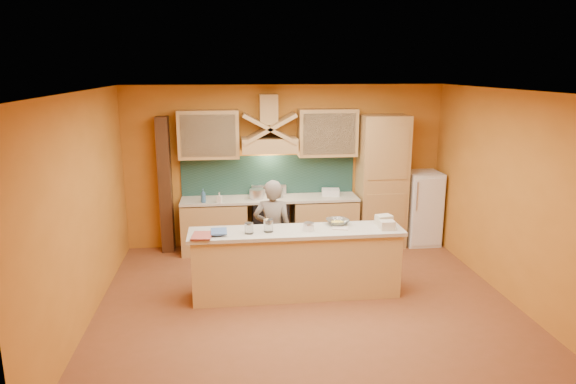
{
  "coord_description": "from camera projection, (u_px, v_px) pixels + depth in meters",
  "views": [
    {
      "loc": [
        -0.99,
        -6.24,
        3.07
      ],
      "look_at": [
        -0.14,
        0.9,
        1.33
      ],
      "focal_mm": 32.0,
      "sensor_mm": 36.0,
      "label": 1
    }
  ],
  "objects": [
    {
      "name": "counter_top",
      "position": [
        270.0,
        199.0,
        8.73
      ],
      "size": [
        3.0,
        0.62,
        0.04
      ],
      "primitive_type": "cube",
      "color": "beige",
      "rests_on": "base_cabinet_left"
    },
    {
      "name": "grocery_bag_b",
      "position": [
        387.0,
        225.0,
        6.93
      ],
      "size": [
        0.19,
        0.15,
        0.12
      ],
      "primitive_type": "cube",
      "rotation": [
        0.0,
        0.0,
        0.0
      ],
      "color": "beige",
      "rests_on": "island_top"
    },
    {
      "name": "pantry_column",
      "position": [
        382.0,
        182.0,
        8.9
      ],
      "size": [
        0.8,
        0.6,
        2.3
      ],
      "primitive_type": "cube",
      "color": "tan",
      "rests_on": "floor"
    },
    {
      "name": "cloth",
      "position": [
        340.0,
        228.0,
        6.97
      ],
      "size": [
        0.25,
        0.21,
        0.01
      ],
      "primitive_type": "cube",
      "rotation": [
        0.0,
        0.0,
        -0.27
      ],
      "color": "beige",
      "rests_on": "island_top"
    },
    {
      "name": "kitchen_scale",
      "position": [
        309.0,
        228.0,
        6.87
      ],
      "size": [
        0.14,
        0.14,
        0.09
      ],
      "primitive_type": "cube",
      "rotation": [
        0.0,
        0.0,
        0.34
      ],
      "color": "white",
      "rests_on": "island_top"
    },
    {
      "name": "book_upper",
      "position": [
        211.0,
        232.0,
        6.72
      ],
      "size": [
        0.22,
        0.29,
        0.02
      ],
      "primitive_type": "imported",
      "rotation": [
        0.0,
        0.0,
        0.03
      ],
      "color": "#435F93",
      "rests_on": "island_top"
    },
    {
      "name": "floor",
      "position": [
        307.0,
        304.0,
        6.86
      ],
      "size": [
        5.5,
        5.0,
        0.01
      ],
      "primitive_type": "cube",
      "color": "brown",
      "rests_on": "ground"
    },
    {
      "name": "fridge",
      "position": [
        422.0,
        208.0,
        9.1
      ],
      "size": [
        0.58,
        0.6,
        1.3
      ],
      "primitive_type": "cube",
      "color": "white",
      "rests_on": "floor"
    },
    {
      "name": "backsplash",
      "position": [
        268.0,
        175.0,
        8.93
      ],
      "size": [
        3.0,
        0.03,
        0.7
      ],
      "primitive_type": "cube",
      "color": "#1A3933",
      "rests_on": "wall_back"
    },
    {
      "name": "stove",
      "position": [
        270.0,
        224.0,
        8.84
      ],
      "size": [
        0.6,
        0.58,
        0.9
      ],
      "primitive_type": "cube",
      "color": "black",
      "rests_on": "floor"
    },
    {
      "name": "trim_column_left",
      "position": [
        165.0,
        185.0,
        8.62
      ],
      "size": [
        0.2,
        0.3,
        2.3
      ],
      "primitive_type": "cube",
      "color": "#472816",
      "rests_on": "floor"
    },
    {
      "name": "pot_small",
      "position": [
        277.0,
        194.0,
        8.75
      ],
      "size": [
        0.2,
        0.2,
        0.14
      ],
      "primitive_type": "cylinder",
      "rotation": [
        0.0,
        0.0,
        -0.05
      ],
      "color": "silver",
      "rests_on": "stove"
    },
    {
      "name": "wall_front",
      "position": [
        356.0,
        282.0,
        4.11
      ],
      "size": [
        5.5,
        0.02,
        2.8
      ],
      "primitive_type": "cube",
      "color": "orange",
      "rests_on": "floor"
    },
    {
      "name": "upper_cabinet_left",
      "position": [
        209.0,
        134.0,
        8.48
      ],
      "size": [
        1.0,
        0.35,
        0.8
      ],
      "primitive_type": "cube",
      "color": "tan",
      "rests_on": "wall_back"
    },
    {
      "name": "mixing_bowl",
      "position": [
        338.0,
        222.0,
        7.14
      ],
      "size": [
        0.36,
        0.36,
        0.08
      ],
      "primitive_type": "imported",
      "rotation": [
        0.0,
        0.0,
        0.17
      ],
      "color": "white",
      "rests_on": "island_top"
    },
    {
      "name": "soap_bottle_a",
      "position": [
        219.0,
        198.0,
        8.38
      ],
      "size": [
        0.1,
        0.1,
        0.17
      ],
      "primitive_type": "imported",
      "rotation": [
        0.0,
        0.0,
        -0.34
      ],
      "color": "silver",
      "rests_on": "counter_top"
    },
    {
      "name": "ceiling",
      "position": [
        309.0,
        91.0,
        6.2
      ],
      "size": [
        5.5,
        5.0,
        0.01
      ],
      "primitive_type": "cube",
      "color": "white",
      "rests_on": "wall_back"
    },
    {
      "name": "range_hood",
      "position": [
        269.0,
        145.0,
        8.56
      ],
      "size": [
        0.92,
        0.5,
        0.24
      ],
      "primitive_type": "cube",
      "color": "tan",
      "rests_on": "wall_back"
    },
    {
      "name": "book_lower",
      "position": [
        192.0,
        236.0,
        6.61
      ],
      "size": [
        0.29,
        0.37,
        0.03
      ],
      "primitive_type": "imported",
      "rotation": [
        0.0,
        0.0,
        -0.09
      ],
      "color": "#A2463A",
      "rests_on": "island_top"
    },
    {
      "name": "base_cabinet_right",
      "position": [
        324.0,
        223.0,
        8.95
      ],
      "size": [
        1.1,
        0.6,
        0.86
      ],
      "primitive_type": "cube",
      "color": "tan",
      "rests_on": "floor"
    },
    {
      "name": "wall_right",
      "position": [
        511.0,
        197.0,
        6.84
      ],
      "size": [
        0.02,
        5.0,
        2.8
      ],
      "primitive_type": "cube",
      "color": "orange",
      "rests_on": "floor"
    },
    {
      "name": "dish_rack",
      "position": [
        331.0,
        192.0,
        8.89
      ],
      "size": [
        0.34,
        0.28,
        0.11
      ],
      "primitive_type": "cube",
      "rotation": [
        0.0,
        0.0,
        -0.17
      ],
      "color": "white",
      "rests_on": "counter_top"
    },
    {
      "name": "pot_large",
      "position": [
        257.0,
        195.0,
        8.65
      ],
      "size": [
        0.29,
        0.29,
        0.18
      ],
      "primitive_type": "cylinder",
      "rotation": [
        0.0,
        0.0,
        0.16
      ],
      "color": "silver",
      "rests_on": "stove"
    },
    {
      "name": "grocery_bag_a",
      "position": [
        384.0,
        220.0,
        7.13
      ],
      "size": [
        0.24,
        0.21,
        0.14
      ],
      "primitive_type": "cube",
      "rotation": [
        0.0,
        0.0,
        0.22
      ],
      "color": "beige",
      "rests_on": "island_top"
    },
    {
      "name": "island_body",
      "position": [
        296.0,
        265.0,
        7.03
      ],
      "size": [
        2.8,
        0.55,
        0.88
      ],
      "primitive_type": "cube",
      "color": "#DDB671",
      "rests_on": "floor"
    },
    {
      "name": "base_cabinet_left",
      "position": [
        215.0,
        227.0,
        8.74
      ],
      "size": [
        1.1,
        0.6,
        0.86
      ],
      "primitive_type": "cube",
      "color": "tan",
      "rests_on": "floor"
    },
    {
      "name": "soap_bottle_b",
      "position": [
        203.0,
        196.0,
        8.39
      ],
      "size": [
        0.09,
        0.09,
        0.23
      ],
      "primitive_type": "imported",
      "rotation": [
        0.0,
        0.0,
        0.01
      ],
      "color": "#315D89",
      "rests_on": "counter_top"
    },
    {
      "name": "wall_back",
      "position": [
        285.0,
        166.0,
        8.94
      ],
      "size": [
        5.5,
        0.02,
        2.8
      ],
      "primitive_type": "cube",
      "color": "orange",
      "rests_on": "floor"
    },
    {
      "name": "wall_left",
      "position": [
        83.0,
        210.0,
        6.21
      ],
      "size": [
        0.02,
        5.0,
        2.8
      ],
      "primitive_type": "cube",
      "color": "orange",
      "rests_on": "floor"
    },
    {
      "name": "jar_small",
      "position": [
        249.0,
        228.0,
        6.75
      ],
      "size": [
        0.15,
        0.15,
        0.14
      ],
      "primitive_type": "cylinder",
      "rotation": [
        0.0,
        0.0,
        0.28
      ],
      "color": "silver",
      "rests_on": "island_top"
    },
    {
      "name": "island_top",
      "position": [
        296.0,
        232.0,
        6.92
      ],
      "size": [
        2.9,
        0.62,
        0.05
      ],
      "primitive_type": "cube",
      "color": "beige",
      "rests_on": "island_body"
    },
    {
      "name": "jar_large",
      "position": [
        268.0,
        226.0,
        6.82
      ],
      "size": [
        0.16,
        0.16,
        0.17
      ],
      "primitive_type": "cylinder",
      "rotation": [
        0.0,
        0.0,
        -0.32
      ],
      "color": "white",
      "rests_on": "island_top"
    },
    {
      "name": "hood_chimney",
      "position": [
        268.0,
        109.0,
        8.52
      ],
      "size": [
        0.3,
        0.3,
        0.5
      ],
      "primitive_type": "cube",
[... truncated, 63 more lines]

